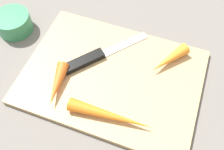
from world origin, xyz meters
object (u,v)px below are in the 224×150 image
at_px(carrot_longest, 110,116).
at_px(carrot_medium, 169,59).
at_px(carrot_shortest, 57,84).
at_px(small_bowl, 13,23).
at_px(cutting_board, 112,77).
at_px(knife, 90,59).

bearing_deg(carrot_longest, carrot_medium, 62.61).
bearing_deg(carrot_shortest, carrot_longest, 67.92).
relative_size(carrot_medium, small_bowl, 1.16).
xyz_separation_m(carrot_longest, carrot_medium, (-0.07, -0.16, 0.00)).
xyz_separation_m(carrot_longest, carrot_shortest, (0.12, -0.03, 0.00)).
relative_size(cutting_board, carrot_shortest, 3.90).
bearing_deg(knife, carrot_shortest, -162.30).
bearing_deg(carrot_medium, carrot_longest, 8.92).
bearing_deg(small_bowl, knife, 171.33).
bearing_deg(carrot_longest, knife, 125.51).
relative_size(carrot_shortest, small_bowl, 1.14).
height_order(knife, carrot_longest, carrot_longest).
bearing_deg(small_bowl, carrot_longest, 154.36).
bearing_deg(carrot_shortest, small_bowl, -134.01).
distance_m(carrot_longest, small_bowl, 0.32).
relative_size(carrot_longest, small_bowl, 1.97).
relative_size(knife, carrot_medium, 1.78).
distance_m(cutting_board, knife, 0.06).
height_order(knife, small_bowl, small_bowl).
relative_size(cutting_board, carrot_medium, 3.85).
distance_m(knife, carrot_shortest, 0.09).
relative_size(carrot_shortest, carrot_medium, 0.99).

